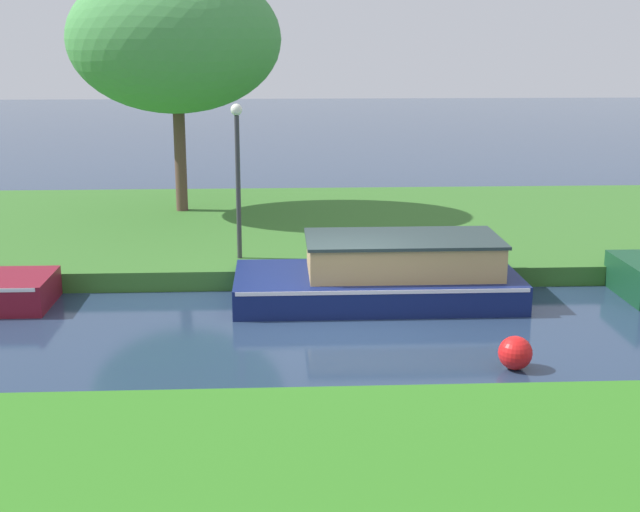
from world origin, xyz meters
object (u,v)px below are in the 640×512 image
object	(u,v)px
willow_tree_left	(174,39)
channel_buoy	(515,353)
lamp_post	(238,164)
navy_narrowboat	(386,274)

from	to	relation	value
willow_tree_left	channel_buoy	bearing A→B (deg)	-60.08
willow_tree_left	lamp_post	size ratio (longest dim) A/B	1.97
navy_narrowboat	willow_tree_left	world-z (taller)	willow_tree_left
navy_narrowboat	lamp_post	xyz separation A→B (m)	(-2.86, 1.92, 1.88)
lamp_post	channel_buoy	bearing A→B (deg)	-51.96
navy_narrowboat	channel_buoy	xyz separation A→B (m)	(1.53, -3.69, -0.26)
lamp_post	willow_tree_left	bearing A→B (deg)	109.11
channel_buoy	willow_tree_left	bearing A→B (deg)	119.92
navy_narrowboat	channel_buoy	size ratio (longest dim) A/B	10.37
willow_tree_left	channel_buoy	world-z (taller)	willow_tree_left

